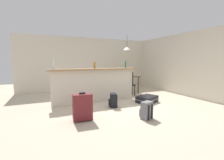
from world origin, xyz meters
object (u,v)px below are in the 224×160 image
(suitcase_upright_maroon, at_px, (82,107))
(dining_chair_near_partition, at_px, (129,83))
(bottle_amber, at_px, (95,65))
(bottle_green, at_px, (126,64))
(dining_table, at_px, (125,78))
(pendant_lamp, at_px, (127,48))
(bottle_clear, at_px, (54,64))
(backpack_black, at_px, (113,100))
(suitcase_flat_black, at_px, (147,99))
(backpack_grey, at_px, (146,110))

(suitcase_upright_maroon, bearing_deg, dining_chair_near_partition, 39.65)
(bottle_amber, height_order, bottle_green, bottle_green)
(bottle_green, bearing_deg, dining_table, 62.64)
(pendant_lamp, bearing_deg, bottle_clear, -162.79)
(pendant_lamp, xyz_separation_m, suitcase_upright_maroon, (-2.58, -2.50, -1.59))
(bottle_clear, bearing_deg, backpack_black, -27.96)
(dining_table, xyz_separation_m, pendant_lamp, (0.07, -0.04, 1.28))
(bottle_clear, xyz_separation_m, bottle_amber, (1.26, -0.08, -0.04))
(dining_chair_near_partition, relative_size, suitcase_upright_maroon, 1.39)
(bottle_clear, xyz_separation_m, pendant_lamp, (3.06, 0.95, 0.64))
(suitcase_flat_black, bearing_deg, suitcase_upright_maroon, -162.69)
(suitcase_flat_black, bearing_deg, bottle_clear, 164.31)
(bottle_green, xyz_separation_m, dining_table, (0.48, 0.92, -0.62))
(bottle_green, bearing_deg, suitcase_flat_black, -67.96)
(suitcase_flat_black, bearing_deg, dining_chair_near_partition, 88.30)
(bottle_amber, relative_size, suitcase_upright_maroon, 0.31)
(dining_table, bearing_deg, suitcase_upright_maroon, -134.61)
(bottle_amber, xyz_separation_m, dining_chair_near_partition, (1.64, 0.54, -0.73))
(dining_table, bearing_deg, bottle_clear, -161.62)
(pendant_lamp, bearing_deg, suitcase_upright_maroon, -135.95)
(dining_chair_near_partition, relative_size, suitcase_flat_black, 1.04)
(dining_table, relative_size, pendant_lamp, 1.59)
(bottle_green, relative_size, dining_table, 0.23)
(suitcase_flat_black, distance_m, backpack_grey, 1.58)
(suitcase_flat_black, relative_size, backpack_black, 2.12)
(bottle_clear, distance_m, backpack_grey, 3.01)
(bottle_amber, distance_m, backpack_grey, 2.33)
(bottle_green, height_order, dining_chair_near_partition, bottle_green)
(bottle_amber, relative_size, suitcase_flat_black, 0.24)
(bottle_amber, height_order, suitcase_upright_maroon, bottle_amber)
(dining_chair_near_partition, bearing_deg, suitcase_flat_black, -91.70)
(bottle_green, xyz_separation_m, suitcase_flat_black, (0.35, -0.88, -1.15))
(suitcase_flat_black, bearing_deg, bottle_amber, 155.77)
(suitcase_flat_black, bearing_deg, backpack_grey, -127.19)
(bottle_clear, height_order, backpack_black, bottle_clear)
(backpack_black, bearing_deg, backpack_grey, -75.03)
(dining_chair_near_partition, distance_m, suitcase_upright_maroon, 3.15)
(bottle_clear, relative_size, dining_chair_near_partition, 0.31)
(bottle_amber, xyz_separation_m, backpack_black, (0.32, -0.76, -1.04))
(suitcase_flat_black, distance_m, suitcase_upright_maroon, 2.51)
(bottle_amber, bearing_deg, backpack_grey, -71.80)
(bottle_green, relative_size, suitcase_flat_black, 0.28)
(bottle_amber, height_order, backpack_grey, bottle_amber)
(dining_chair_near_partition, height_order, suitcase_flat_black, dining_chair_near_partition)
(bottle_clear, bearing_deg, backpack_grey, -47.13)
(backpack_black, bearing_deg, dining_chair_near_partition, 44.68)
(dining_chair_near_partition, bearing_deg, backpack_black, -135.32)
(backpack_grey, bearing_deg, suitcase_flat_black, 52.81)
(bottle_clear, height_order, backpack_grey, bottle_clear)
(bottle_amber, xyz_separation_m, suitcase_upright_maroon, (-0.78, -1.46, -0.91))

